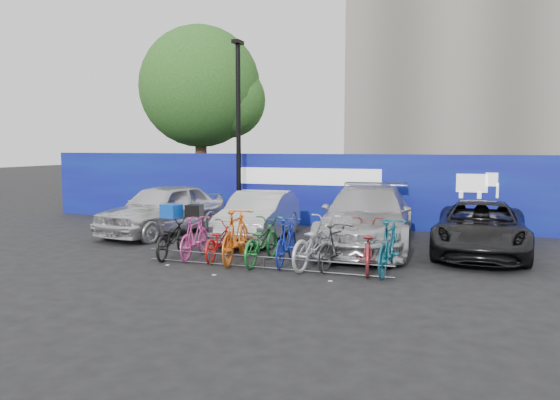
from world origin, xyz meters
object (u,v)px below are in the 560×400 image
at_px(car_1, 259,216).
at_px(bike_5, 286,241).
at_px(car_3, 481,228).
at_px(bike_3, 236,236).
at_px(lamppost, 238,128).
at_px(tree, 205,90).
at_px(car_2, 367,217).
at_px(bike_1, 195,237).
at_px(bike_0, 172,237).
at_px(bike_rack, 264,262).
at_px(bike_6, 315,242).
at_px(bike_4, 261,241).
at_px(bike_7, 336,246).
at_px(bike_9, 389,247).
at_px(car_0, 163,209).
at_px(bike_8, 367,245).
at_px(bike_2, 220,240).

height_order(car_1, bike_5, car_1).
distance_m(car_3, bike_3, 6.04).
bearing_deg(lamppost, tree, 127.51).
xyz_separation_m(tree, bike_3, (5.90, -10.16, -4.46)).
bearing_deg(bike_3, bike_5, 178.29).
distance_m(car_2, bike_1, 4.55).
height_order(car_1, bike_0, car_1).
relative_size(bike_rack, bike_6, 2.65).
xyz_separation_m(tree, car_3, (11.21, -7.28, -4.42)).
height_order(bike_4, bike_7, bike_4).
height_order(car_1, bike_9, car_1).
height_order(car_0, bike_1, car_0).
height_order(bike_7, bike_8, bike_8).
bearing_deg(bike_6, car_2, -92.86).
bearing_deg(bike_1, bike_8, 175.90).
bearing_deg(bike_8, car_2, -89.88).
relative_size(tree, car_3, 1.67).
distance_m(bike_rack, car_2, 3.78).
relative_size(bike_3, bike_7, 1.23).
bearing_deg(car_2, bike_3, -136.14).
relative_size(bike_0, bike_8, 0.88).
height_order(car_1, bike_7, car_1).
height_order(bike_0, bike_6, bike_6).
xyz_separation_m(bike_0, bike_8, (4.67, 0.18, 0.07)).
height_order(car_3, bike_6, car_3).
bearing_deg(bike_4, bike_1, -1.84).
bearing_deg(bike_3, car_1, -85.80).
relative_size(bike_2, bike_8, 0.82).
distance_m(bike_7, bike_8, 0.66).
distance_m(car_0, bike_3, 4.77).
distance_m(tree, bike_1, 11.99).
xyz_separation_m(bike_0, bike_7, (4.02, 0.06, 0.02)).
xyz_separation_m(lamppost, car_3, (7.64, -2.63, -2.62)).
height_order(bike_3, bike_9, bike_3).
distance_m(lamppost, bike_6, 7.32).
distance_m(bike_8, bike_9, 0.54).
xyz_separation_m(bike_1, bike_8, (4.11, 0.08, 0.04)).
bearing_deg(bike_9, tree, -42.98).
xyz_separation_m(bike_rack, car_1, (-1.46, 3.44, 0.53)).
bearing_deg(car_3, lamppost, 162.05).
relative_size(lamppost, bike_2, 3.58).
distance_m(car_2, bike_2, 4.04).
relative_size(bike_0, bike_1, 1.08).
relative_size(tree, car_0, 1.73).
height_order(car_1, bike_6, car_1).
relative_size(bike_3, bike_6, 0.97).
relative_size(car_0, car_2, 0.81).
relative_size(car_0, car_3, 0.96).
bearing_deg(car_3, bike_7, -135.99).
relative_size(lamppost, bike_1, 3.63).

